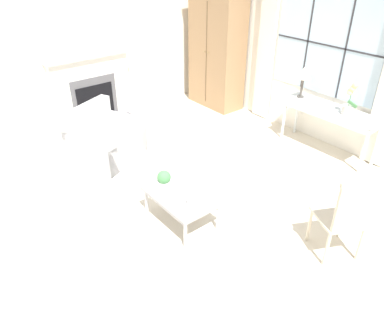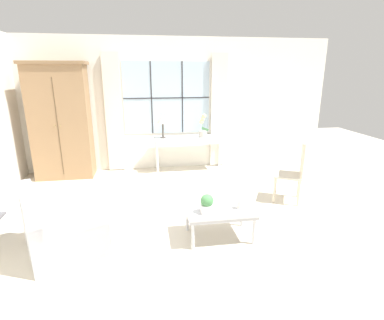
{
  "view_description": "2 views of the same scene",
  "coord_description": "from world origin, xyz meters",
  "px_view_note": "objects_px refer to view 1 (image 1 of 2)",
  "views": [
    {
      "loc": [
        3.24,
        -2.24,
        2.93
      ],
      "look_at": [
        0.38,
        0.05,
        0.78
      ],
      "focal_mm": 35.0,
      "sensor_mm": 36.0,
      "label": 1
    },
    {
      "loc": [
        -0.5,
        -3.54,
        2.09
      ],
      "look_at": [
        0.11,
        0.29,
        0.95
      ],
      "focal_mm": 28.0,
      "sensor_mm": 36.0,
      "label": 2
    }
  ],
  "objects_px": {
    "table_lamp": "(304,74)",
    "potted_plant_small": "(164,180)",
    "console_table": "(331,113)",
    "potted_orchid": "(350,102)",
    "fireplace": "(91,84)",
    "armchair_upholstered": "(105,141)",
    "pillar_candle": "(191,201)",
    "armoire": "(217,48)",
    "coffee_table": "(181,196)",
    "side_chair_wooden": "(346,214)"
  },
  "relations": [
    {
      "from": "potted_plant_small",
      "to": "armchair_upholstered",
      "type": "bearing_deg",
      "value": 175.78
    },
    {
      "from": "console_table",
      "to": "side_chair_wooden",
      "type": "xyz_separation_m",
      "value": [
        1.47,
        -1.92,
        -0.08
      ]
    },
    {
      "from": "armoire",
      "to": "coffee_table",
      "type": "distance_m",
      "value": 3.88
    },
    {
      "from": "fireplace",
      "to": "coffee_table",
      "type": "height_order",
      "value": "fireplace"
    },
    {
      "from": "fireplace",
      "to": "armchair_upholstered",
      "type": "relative_size",
      "value": 1.75
    },
    {
      "from": "armchair_upholstered",
      "to": "coffee_table",
      "type": "height_order",
      "value": "armchair_upholstered"
    },
    {
      "from": "potted_orchid",
      "to": "pillar_candle",
      "type": "bearing_deg",
      "value": -91.2
    },
    {
      "from": "fireplace",
      "to": "table_lamp",
      "type": "relative_size",
      "value": 4.2
    },
    {
      "from": "armoire",
      "to": "coffee_table",
      "type": "relative_size",
      "value": 2.62
    },
    {
      "from": "table_lamp",
      "to": "side_chair_wooden",
      "type": "xyz_separation_m",
      "value": [
        2.04,
        -1.91,
        -0.56
      ]
    },
    {
      "from": "fireplace",
      "to": "console_table",
      "type": "relative_size",
      "value": 1.4
    },
    {
      "from": "fireplace",
      "to": "potted_orchid",
      "type": "distance_m",
      "value": 4.31
    },
    {
      "from": "coffee_table",
      "to": "potted_plant_small",
      "type": "bearing_deg",
      "value": -152.76
    },
    {
      "from": "potted_plant_small",
      "to": "pillar_candle",
      "type": "bearing_deg",
      "value": 5.36
    },
    {
      "from": "fireplace",
      "to": "pillar_candle",
      "type": "bearing_deg",
      "value": -9.07
    },
    {
      "from": "armchair_upholstered",
      "to": "coffee_table",
      "type": "relative_size",
      "value": 1.38
    },
    {
      "from": "potted_orchid",
      "to": "coffee_table",
      "type": "height_order",
      "value": "potted_orchid"
    },
    {
      "from": "potted_orchid",
      "to": "potted_plant_small",
      "type": "relative_size",
      "value": 2.06
    },
    {
      "from": "table_lamp",
      "to": "side_chair_wooden",
      "type": "bearing_deg",
      "value": -43.14
    },
    {
      "from": "console_table",
      "to": "potted_orchid",
      "type": "distance_m",
      "value": 0.4
    },
    {
      "from": "potted_plant_small",
      "to": "potted_orchid",
      "type": "bearing_deg",
      "value": 80.07
    },
    {
      "from": "table_lamp",
      "to": "coffee_table",
      "type": "bearing_deg",
      "value": -79.46
    },
    {
      "from": "table_lamp",
      "to": "potted_plant_small",
      "type": "distance_m",
      "value": 3.02
    },
    {
      "from": "console_table",
      "to": "coffee_table",
      "type": "height_order",
      "value": "console_table"
    },
    {
      "from": "console_table",
      "to": "armchair_upholstered",
      "type": "distance_m",
      "value": 3.48
    },
    {
      "from": "fireplace",
      "to": "potted_plant_small",
      "type": "relative_size",
      "value": 8.73
    },
    {
      "from": "coffee_table",
      "to": "potted_plant_small",
      "type": "xyz_separation_m",
      "value": [
        -0.19,
        -0.1,
        0.17
      ]
    },
    {
      "from": "side_chair_wooden",
      "to": "pillar_candle",
      "type": "bearing_deg",
      "value": -141.47
    },
    {
      "from": "fireplace",
      "to": "potted_plant_small",
      "type": "xyz_separation_m",
      "value": [
        3.13,
        -0.61,
        -0.18
      ]
    },
    {
      "from": "fireplace",
      "to": "console_table",
      "type": "height_order",
      "value": "fireplace"
    },
    {
      "from": "armoire",
      "to": "potted_plant_small",
      "type": "height_order",
      "value": "armoire"
    },
    {
      "from": "armoire",
      "to": "coffee_table",
      "type": "xyz_separation_m",
      "value": [
        2.54,
        -2.82,
        -0.78
      ]
    },
    {
      "from": "armoire",
      "to": "console_table",
      "type": "relative_size",
      "value": 1.51
    },
    {
      "from": "table_lamp",
      "to": "coffee_table",
      "type": "xyz_separation_m",
      "value": [
        0.53,
        -2.84,
        -0.76
      ]
    },
    {
      "from": "armoire",
      "to": "table_lamp",
      "type": "relative_size",
      "value": 4.55
    },
    {
      "from": "fireplace",
      "to": "potted_plant_small",
      "type": "bearing_deg",
      "value": -11.09
    },
    {
      "from": "potted_orchid",
      "to": "coffee_table",
      "type": "relative_size",
      "value": 0.57
    },
    {
      "from": "armchair_upholstered",
      "to": "pillar_candle",
      "type": "bearing_deg",
      "value": -2.28
    },
    {
      "from": "armchair_upholstered",
      "to": "pillar_candle",
      "type": "height_order",
      "value": "armchair_upholstered"
    },
    {
      "from": "coffee_table",
      "to": "pillar_candle",
      "type": "bearing_deg",
      "value": -11.76
    },
    {
      "from": "coffee_table",
      "to": "pillar_candle",
      "type": "relative_size",
      "value": 5.78
    },
    {
      "from": "side_chair_wooden",
      "to": "potted_plant_small",
      "type": "relative_size",
      "value": 4.28
    },
    {
      "from": "armchair_upholstered",
      "to": "console_table",
      "type": "bearing_deg",
      "value": 54.82
    },
    {
      "from": "table_lamp",
      "to": "potted_orchid",
      "type": "xyz_separation_m",
      "value": [
        0.85,
        -0.03,
        -0.2
      ]
    },
    {
      "from": "fireplace",
      "to": "armoire",
      "type": "height_order",
      "value": "armoire"
    },
    {
      "from": "armoire",
      "to": "coffee_table",
      "type": "bearing_deg",
      "value": -48.01
    },
    {
      "from": "pillar_candle",
      "to": "fireplace",
      "type": "bearing_deg",
      "value": 170.93
    },
    {
      "from": "side_chair_wooden",
      "to": "coffee_table",
      "type": "relative_size",
      "value": 1.18
    },
    {
      "from": "console_table",
      "to": "side_chair_wooden",
      "type": "height_order",
      "value": "side_chair_wooden"
    },
    {
      "from": "console_table",
      "to": "table_lamp",
      "type": "height_order",
      "value": "table_lamp"
    }
  ]
}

